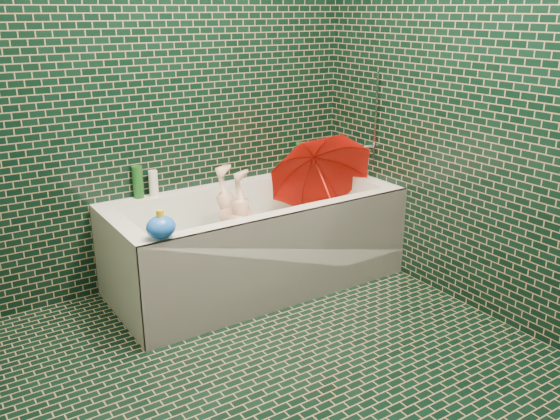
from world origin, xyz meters
TOP-DOWN VIEW (x-y plane):
  - floor at (0.00, 0.00)m, footprint 2.80×2.80m
  - wall_back at (0.00, 1.40)m, footprint 2.80×0.00m
  - wall_right at (1.30, 0.00)m, footprint 0.00×2.80m
  - bathtub at (0.45, 1.01)m, footprint 1.70×0.75m
  - bath_mat at (0.45, 1.02)m, footprint 1.35×0.47m
  - water at (0.45, 1.02)m, footprint 1.48×0.53m
  - faucet at (1.26, 1.02)m, footprint 0.18×0.19m
  - child at (0.33, 0.98)m, footprint 0.93×0.41m
  - umbrella at (0.91, 0.95)m, footprint 0.92×1.00m
  - soap_bottle_a at (1.25, 1.34)m, footprint 0.11×0.11m
  - soap_bottle_b at (1.15, 1.33)m, footprint 0.11×0.11m
  - soap_bottle_c at (1.12, 1.32)m, footprint 0.16×0.16m
  - bottle_right_tall at (0.98, 1.32)m, footprint 0.06×0.06m
  - bottle_right_pump at (1.25, 1.33)m, footprint 0.06×0.06m
  - bottle_left_tall at (-0.12, 1.37)m, footprint 0.08×0.08m
  - bottle_left_short at (-0.04, 1.35)m, footprint 0.07×0.07m
  - rubber_duck at (0.91, 1.32)m, footprint 0.12×0.08m
  - bath_toy at (-0.26, 0.69)m, footprint 0.17×0.15m

SIDE VIEW (x-z plane):
  - floor at x=0.00m, z-range 0.00..0.00m
  - bath_mat at x=0.45m, z-range 0.15..0.16m
  - bathtub at x=0.45m, z-range -0.06..0.49m
  - water at x=0.45m, z-range 0.30..0.30m
  - child at x=0.33m, z-range 0.14..0.48m
  - soap_bottle_a at x=1.25m, z-range 0.43..0.67m
  - soap_bottle_b at x=1.15m, z-range 0.45..0.65m
  - soap_bottle_c at x=1.12m, z-range 0.46..0.64m
  - umbrella at x=0.91m, z-range 0.10..1.01m
  - rubber_duck at x=0.91m, z-range 0.55..0.64m
  - bath_toy at x=-0.26m, z-range 0.54..0.68m
  - bottle_left_short at x=-0.04m, z-range 0.55..0.70m
  - bottle_left_tall at x=-0.12m, z-range 0.55..0.74m
  - bottle_right_pump at x=1.25m, z-range 0.55..0.75m
  - bottle_right_tall at x=0.98m, z-range 0.55..0.75m
  - faucet at x=1.26m, z-range 0.50..1.05m
  - wall_back at x=0.00m, z-range -0.15..2.65m
  - wall_right at x=1.30m, z-range -0.15..2.65m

